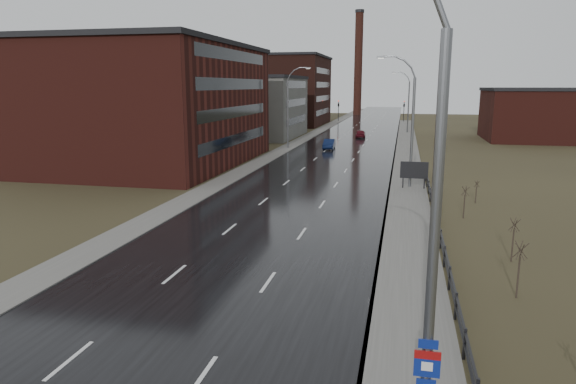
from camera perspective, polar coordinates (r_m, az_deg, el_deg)
The scene contains 23 objects.
road at distance 70.37m, azimuth 5.99°, elevation 4.49°, with size 14.00×300.00×0.06m, color black.
sidewalk_right at distance 45.22m, azimuth 13.11°, elevation 0.27°, with size 3.20×180.00×0.18m, color #595651.
curb_right at distance 45.22m, azimuth 11.19°, elevation 0.35°, with size 0.16×180.00×0.18m, color slate.
sidewalk_left at distance 71.76m, azimuth -0.54°, elevation 4.72°, with size 2.40×260.00×0.12m, color #595651.
warehouse_near at distance 61.64m, azimuth -15.68°, elevation 9.38°, with size 22.44×28.56×13.50m.
warehouse_mid at distance 91.21m, azimuth -4.02°, elevation 9.47°, with size 16.32×20.40×10.50m.
warehouse_far at distance 121.38m, azimuth -2.23°, elevation 11.24°, with size 26.52×24.48×15.50m.
building_right at distance 94.14m, azimuth 26.55°, elevation 7.74°, with size 18.36×16.32×8.50m.
smokestack at distance 160.10m, azimuth 7.82°, elevation 14.04°, with size 2.70×2.70×30.70m.
streetlight_main at distance 11.70m, azimuth 14.49°, elevation -2.49°, with size 3.91×0.29×12.11m.
streetlight_right_mid at distance 45.46m, azimuth 13.32°, elevation 7.64°, with size 3.36×0.28×11.35m.
streetlight_left at distance 73.12m, azimuth 0.20°, elevation 9.40°, with size 3.36×0.28×11.35m.
streetlight_right_far at distance 99.40m, azimuth 13.08°, elevation 9.72°, with size 3.36×0.28×11.35m.
guardrail at distance 28.93m, azimuth 16.68°, elevation -5.11°, with size 0.10×53.05×1.10m.
shrub_c at distance 23.87m, azimuth 24.28°, elevation -7.74°, with size 0.59×0.62×2.48m.
shrub_d at distance 28.57m, azimuth 23.74°, elevation -4.79°, with size 0.54×0.57×2.29m.
shrub_e at distance 36.63m, azimuth 19.02°, elevation -1.00°, with size 0.53×0.56×2.22m.
shrub_f at distance 41.76m, azimuth 20.19°, elevation 0.09°, with size 0.43×0.45×1.76m.
billboard at distance 45.16m, azimuth 13.84°, elevation 2.29°, with size 2.34×0.17×2.49m.
traffic_light_left at distance 130.41m, azimuth 5.64°, elevation 9.84°, with size 0.58×2.73×5.30m.
traffic_light_right at distance 129.42m, azimuth 12.78°, elevation 9.59°, with size 0.58×2.73×5.30m.
car_near at distance 72.79m, azimuth 4.59°, elevation 5.29°, with size 1.47×4.22×1.39m, color #0A1536.
car_far at distance 89.44m, azimuth 8.07°, elevation 6.41°, with size 1.62×4.04×1.37m, color #530D17.
Camera 1 is at (8.01, -9.35, 8.86)m, focal length 32.00 mm.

